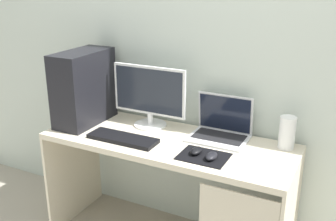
{
  "coord_description": "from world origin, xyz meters",
  "views": [
    {
      "loc": [
        0.96,
        -1.91,
        1.66
      ],
      "look_at": [
        0.0,
        0.0,
        0.91
      ],
      "focal_mm": 42.45,
      "sensor_mm": 36.0,
      "label": 1
    }
  ],
  "objects": [
    {
      "name": "wall_back",
      "position": [
        0.0,
        0.32,
        1.3
      ],
      "size": [
        4.0,
        0.05,
        2.6
      ],
      "color": "beige",
      "rests_on": "ground_plane"
    },
    {
      "name": "desk",
      "position": [
        0.02,
        -0.01,
        0.58
      ],
      "size": [
        1.48,
        0.55,
        0.73
      ],
      "color": "beige",
      "rests_on": "ground_plane"
    },
    {
      "name": "pc_tower",
      "position": [
        -0.61,
        0.02,
        0.96
      ],
      "size": [
        0.21,
        0.43,
        0.47
      ],
      "primitive_type": "cube",
      "color": "black",
      "rests_on": "desk"
    },
    {
      "name": "monitor",
      "position": [
        -0.2,
        0.14,
        0.92
      ],
      "size": [
        0.49,
        0.21,
        0.39
      ],
      "color": "white",
      "rests_on": "desk"
    },
    {
      "name": "laptop",
      "position": [
        0.26,
        0.17,
        0.78
      ],
      "size": [
        0.34,
        0.25,
        0.25
      ],
      "color": "silver",
      "rests_on": "desk"
    },
    {
      "name": "speaker",
      "position": [
        0.64,
        0.19,
        0.82
      ],
      "size": [
        0.09,
        0.09,
        0.18
      ],
      "primitive_type": "cylinder",
      "color": "white",
      "rests_on": "desk"
    },
    {
      "name": "keyboard",
      "position": [
        -0.23,
        -0.13,
        0.74
      ],
      "size": [
        0.42,
        0.14,
        0.02
      ],
      "primitive_type": "cube",
      "color": "black",
      "rests_on": "desk"
    },
    {
      "name": "mousepad",
      "position": [
        0.27,
        -0.12,
        0.73
      ],
      "size": [
        0.26,
        0.2,
        0.0
      ],
      "primitive_type": "cube",
      "color": "black",
      "rests_on": "desk"
    },
    {
      "name": "mouse_left",
      "position": [
        0.23,
        -0.11,
        0.75
      ],
      "size": [
        0.06,
        0.1,
        0.03
      ],
      "primitive_type": "ellipsoid",
      "color": "black",
      "rests_on": "mousepad"
    },
    {
      "name": "mouse_right",
      "position": [
        0.32,
        -0.14,
        0.75
      ],
      "size": [
        0.06,
        0.1,
        0.03
      ],
      "primitive_type": "ellipsoid",
      "color": "black",
      "rests_on": "mousepad"
    }
  ]
}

